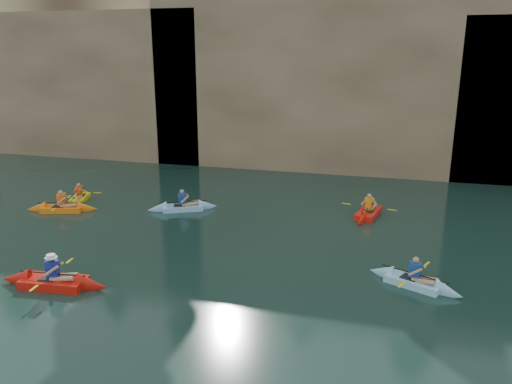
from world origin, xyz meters
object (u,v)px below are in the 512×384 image
(main_kayaker, at_px, (54,281))
(kayaker_red_far, at_px, (368,212))
(kayaker_ltblue_near, at_px, (414,281))
(kayaker_orange, at_px, (62,208))

(main_kayaker, distance_m, kayaker_red_far, 14.19)
(kayaker_ltblue_near, relative_size, kayaker_red_far, 0.88)
(kayaker_orange, bearing_deg, kayaker_ltblue_near, -29.64)
(kayaker_orange, height_order, kayaker_red_far, kayaker_red_far)
(main_kayaker, xyz_separation_m, kayaker_red_far, (9.66, 10.39, -0.02))
(main_kayaker, relative_size, kayaker_red_far, 1.04)
(kayaker_orange, distance_m, kayaker_red_far, 14.85)
(kayaker_orange, xyz_separation_m, kayaker_red_far, (14.48, 3.33, 0.00))
(main_kayaker, relative_size, kayaker_orange, 1.10)
(kayaker_orange, height_order, kayaker_ltblue_near, kayaker_orange)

